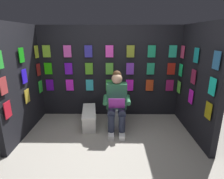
# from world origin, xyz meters

# --- Properties ---
(ground_plane) EXTENTS (30.00, 30.00, 0.00)m
(ground_plane) POSITION_xyz_m (0.00, 0.00, 0.00)
(ground_plane) COLOR #9E998E
(display_wall_back) EXTENTS (3.27, 0.14, 2.06)m
(display_wall_back) POSITION_xyz_m (0.00, -1.71, 1.03)
(display_wall_back) COLOR black
(display_wall_back) RESTS_ON ground
(display_wall_left) EXTENTS (0.14, 1.66, 2.06)m
(display_wall_left) POSITION_xyz_m (-1.63, -0.83, 1.03)
(display_wall_left) COLOR black
(display_wall_left) RESTS_ON ground
(display_wall_right) EXTENTS (0.14, 1.66, 2.06)m
(display_wall_right) POSITION_xyz_m (1.63, -0.83, 1.03)
(display_wall_right) COLOR black
(display_wall_right) RESTS_ON ground
(toilet) EXTENTS (0.41, 0.56, 0.77)m
(toilet) POSITION_xyz_m (-0.16, -1.16, 0.33)
(toilet) COLOR white
(toilet) RESTS_ON ground
(person_reading) EXTENTS (0.53, 0.69, 1.19)m
(person_reading) POSITION_xyz_m (-0.16, -0.93, 0.60)
(person_reading) COLOR #286B42
(person_reading) RESTS_ON ground
(comic_longbox_near) EXTENTS (0.37, 0.84, 0.34)m
(comic_longbox_near) POSITION_xyz_m (0.42, -1.11, 0.17)
(comic_longbox_near) COLOR white
(comic_longbox_near) RESTS_ON ground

